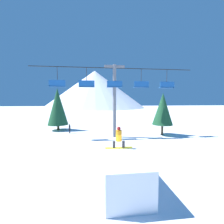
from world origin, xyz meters
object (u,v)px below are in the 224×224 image
snow_ramp (124,174)px  snowboarder (119,138)px  distant_skier (70,128)px  pine_tree_near (163,109)px

snow_ramp → snowboarder: 1.95m
snowboarder → distant_skier: 13.13m
snow_ramp → snowboarder: (-0.03, 1.30, 1.45)m
distant_skier → snowboarder: bearing=-69.2°
snow_ramp → pine_tree_near: bearing=56.8°
pine_tree_near → distant_skier: size_ratio=4.36×
snow_ramp → distant_skier: snow_ramp is taller
snowboarder → distant_skier: bearing=110.8°
snow_ramp → snowboarder: size_ratio=2.12×
distant_skier → pine_tree_near: bearing=-11.3°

